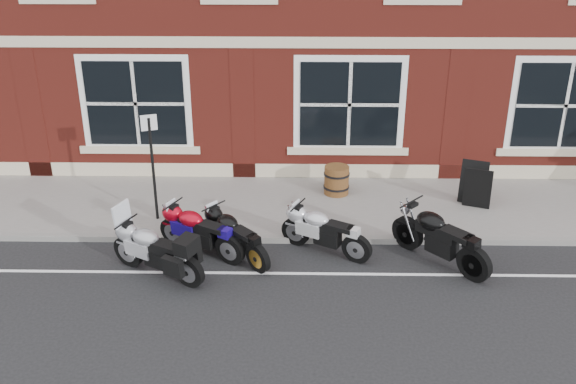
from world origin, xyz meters
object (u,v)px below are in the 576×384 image
object	(u,v)px
moto_touring_silver	(155,248)
a_board_sign	(475,185)
moto_sport_silver	(325,229)
moto_sport_black	(235,234)
barrel_planter	(337,180)
moto_sport_red	(200,230)
parking_sign	(152,160)
moto_naked_black	(440,235)

from	to	relation	value
moto_touring_silver	a_board_sign	distance (m)	7.04
moto_sport_silver	a_board_sign	world-z (taller)	a_board_sign
moto_touring_silver	moto_sport_silver	size ratio (longest dim) A/B	1.07
moto_touring_silver	a_board_sign	xyz separation A→B (m)	(6.45, 2.81, 0.06)
moto_sport_black	barrel_planter	bearing A→B (deg)	10.76
moto_sport_red	moto_sport_silver	size ratio (longest dim) A/B	1.03
moto_sport_red	parking_sign	world-z (taller)	parking_sign
moto_naked_black	a_board_sign	xyz separation A→B (m)	(1.23, 2.28, 0.03)
moto_touring_silver	parking_sign	distance (m)	2.28
moto_sport_black	moto_naked_black	xyz separation A→B (m)	(3.83, -0.13, 0.08)
moto_sport_silver	parking_sign	bearing A→B (deg)	101.57
parking_sign	moto_naked_black	bearing A→B (deg)	-34.58
moto_naked_black	a_board_sign	distance (m)	2.59
barrel_planter	moto_sport_black	bearing A→B (deg)	-126.67
moto_naked_black	a_board_sign	world-z (taller)	a_board_sign
moto_sport_red	parking_sign	xyz separation A→B (m)	(-1.11, 1.27, 0.93)
parking_sign	moto_sport_black	bearing A→B (deg)	-57.29
moto_touring_silver	barrel_planter	distance (m)	4.87
moto_sport_red	moto_sport_black	distance (m)	0.71
moto_sport_red	a_board_sign	world-z (taller)	a_board_sign
moto_touring_silver	moto_naked_black	size ratio (longest dim) A/B	1.03
moto_touring_silver	moto_sport_silver	world-z (taller)	moto_touring_silver
moto_touring_silver	moto_naked_black	xyz separation A→B (m)	(5.22, 0.53, 0.03)
moto_sport_red	barrel_planter	world-z (taller)	moto_sport_red
moto_sport_red	moto_sport_black	size ratio (longest dim) A/B	1.18
moto_touring_silver	moto_sport_silver	distance (m)	3.21
a_board_sign	barrel_planter	size ratio (longest dim) A/B	1.49
moto_sport_silver	moto_naked_black	world-z (taller)	moto_naked_black
moto_sport_silver	a_board_sign	bearing A→B (deg)	-29.93
a_board_sign	moto_sport_black	bearing A→B (deg)	-135.99
moto_sport_black	moto_naked_black	distance (m)	3.84
moto_sport_black	moto_sport_red	bearing A→B (deg)	126.42
moto_sport_red	moto_naked_black	distance (m)	4.54
moto_sport_red	a_board_sign	bearing A→B (deg)	-39.67
a_board_sign	moto_sport_red	bearing A→B (deg)	-139.71
moto_sport_black	a_board_sign	world-z (taller)	a_board_sign
moto_sport_black	moto_sport_silver	bearing A→B (deg)	-35.13
barrel_planter	parking_sign	distance (m)	4.22
moto_naked_black	moto_sport_black	bearing A→B (deg)	137.34
moto_sport_red	moto_sport_silver	xyz separation A→B (m)	(2.39, 0.09, -0.02)
moto_sport_black	barrel_planter	xyz separation A→B (m)	(2.06, 2.77, -0.05)
moto_sport_red	barrel_planter	xyz separation A→B (m)	(2.76, 2.64, -0.06)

